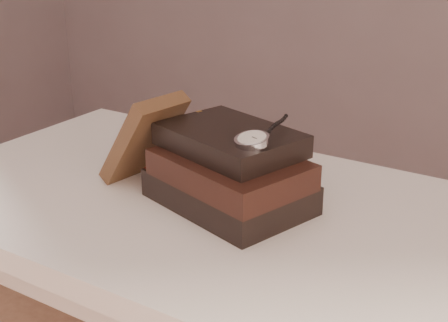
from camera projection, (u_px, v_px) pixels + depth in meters
The scene contains 5 objects.
table at pixel (200, 244), 1.10m from camera, with size 1.00×0.60×0.75m.
book_stack at pixel (230, 171), 1.02m from camera, with size 0.29×0.24×0.13m.
journal at pixel (144, 138), 1.10m from camera, with size 0.03×0.11×0.18m, color #3E2618.
pocket_watch at pixel (254, 138), 0.94m from camera, with size 0.07×0.16×0.02m.
eyeglasses at pixel (232, 138), 1.13m from camera, with size 0.14×0.15×0.05m.
Camera 1 is at (0.56, -0.45, 1.20)m, focal length 50.51 mm.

